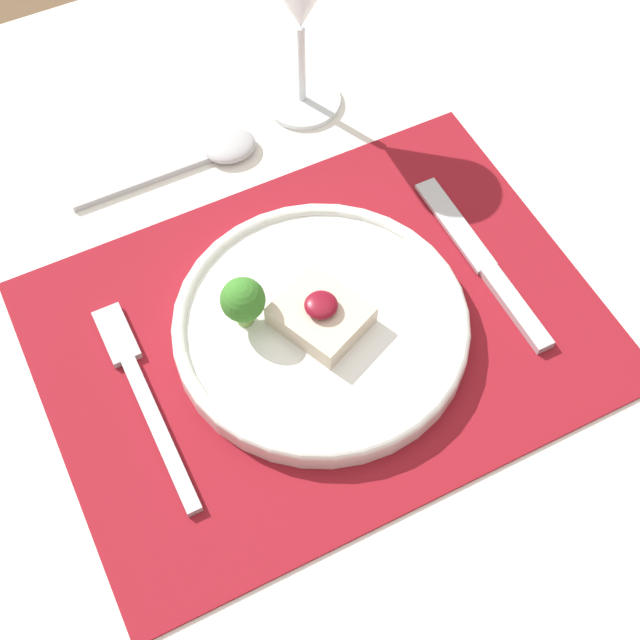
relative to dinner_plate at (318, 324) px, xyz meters
The scene contains 7 objects.
ground_plane 0.79m from the dinner_plate, ahead, with size 8.00×8.00×0.00m, color brown.
dining_table 0.12m from the dinner_plate, ahead, with size 1.28×0.99×0.77m.
placemat 0.01m from the dinner_plate, ahead, with size 0.45×0.34×0.00m, color maroon.
dinner_plate is the anchor object (origin of this frame).
fork 0.15m from the dinner_plate, behind, with size 0.02×0.20×0.01m.
knife 0.16m from the dinner_plate, ahead, with size 0.02×0.20×0.01m.
spoon 0.22m from the dinner_plate, 91.11° to the left, with size 0.18×0.04×0.01m.
Camera 1 is at (-0.17, -0.34, 1.41)m, focal length 50.00 mm.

